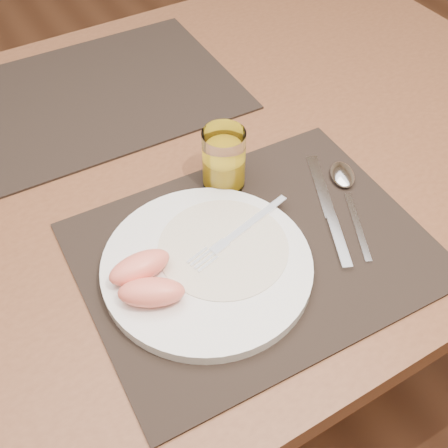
% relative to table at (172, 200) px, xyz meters
% --- Properties ---
extents(ground, '(5.00, 5.00, 0.00)m').
position_rel_table_xyz_m(ground, '(0.00, 0.00, -0.67)').
color(ground, brown).
rests_on(ground, ground).
extents(table, '(1.40, 0.90, 0.75)m').
position_rel_table_xyz_m(table, '(0.00, 0.00, 0.00)').
color(table, brown).
rests_on(table, ground).
extents(placemat_near, '(0.46, 0.37, 0.00)m').
position_rel_table_xyz_m(placemat_near, '(0.02, -0.22, 0.09)').
color(placemat_near, black).
rests_on(placemat_near, table).
extents(placemat_far, '(0.46, 0.36, 0.00)m').
position_rel_table_xyz_m(placemat_far, '(-0.02, 0.22, 0.09)').
color(placemat_far, black).
rests_on(placemat_far, table).
extents(plate, '(0.27, 0.27, 0.02)m').
position_rel_table_xyz_m(plate, '(-0.05, -0.22, 0.10)').
color(plate, white).
rests_on(plate, placemat_near).
extents(plate_dressing, '(0.17, 0.17, 0.00)m').
position_rel_table_xyz_m(plate_dressing, '(-0.02, -0.21, 0.10)').
color(plate_dressing, white).
rests_on(plate_dressing, plate).
extents(fork, '(0.17, 0.06, 0.00)m').
position_rel_table_xyz_m(fork, '(-0.00, -0.20, 0.11)').
color(fork, silver).
rests_on(fork, plate).
extents(knife, '(0.11, 0.21, 0.01)m').
position_rel_table_xyz_m(knife, '(0.14, -0.23, 0.09)').
color(knife, silver).
rests_on(knife, placemat_near).
extents(spoon, '(0.11, 0.18, 0.01)m').
position_rel_table_xyz_m(spoon, '(0.20, -0.18, 0.09)').
color(spoon, silver).
rests_on(spoon, placemat_near).
extents(juice_glass, '(0.06, 0.06, 0.09)m').
position_rel_table_xyz_m(juice_glass, '(0.05, -0.09, 0.13)').
color(juice_glass, white).
rests_on(juice_glass, placemat_near).
extents(grapefruit_wedges, '(0.09, 0.10, 0.03)m').
position_rel_table_xyz_m(grapefruit_wedges, '(-0.14, -0.21, 0.12)').
color(grapefruit_wedges, '#FF8268').
rests_on(grapefruit_wedges, plate).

